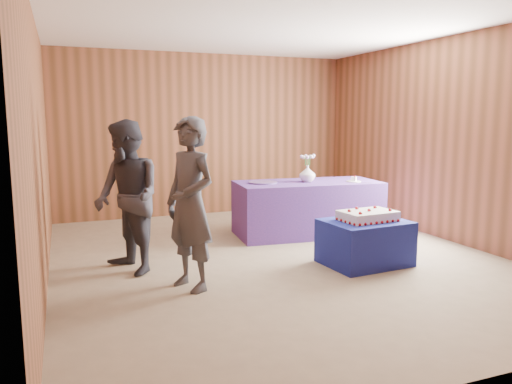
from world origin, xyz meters
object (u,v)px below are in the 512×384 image
sheet_cake (368,216)px  serving_table (307,208)px  guest_right (128,197)px  vase (307,174)px  guest_left (190,204)px  cake_table (365,242)px

sheet_cake → serving_table: bearing=83.8°
serving_table → guest_right: bearing=-155.4°
serving_table → sheet_cake: serving_table is taller
serving_table → sheet_cake: bearing=-86.1°
sheet_cake → vase: (0.03, 1.54, 0.31)m
vase → guest_right: guest_right is taller
serving_table → guest_left: size_ratio=1.21×
cake_table → sheet_cake: size_ratio=1.36×
cake_table → guest_left: size_ratio=0.54×
cake_table → guest_left: 2.10m
guest_left → sheet_cake: bearing=67.5°
cake_table → guest_left: (-2.02, -0.07, 0.58)m
cake_table → vase: 1.66m
serving_table → guest_left: bearing=-136.8°
guest_left → guest_right: guest_left is taller
sheet_cake → vase: vase is taller
cake_table → guest_right: 2.66m
cake_table → guest_right: (-2.51, 0.65, 0.56)m
cake_table → guest_right: guest_right is taller
cake_table → guest_right: bearing=161.0°
guest_left → cake_table: bearing=67.5°
sheet_cake → guest_right: 2.63m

